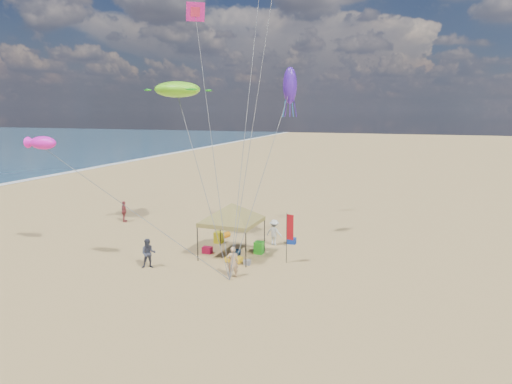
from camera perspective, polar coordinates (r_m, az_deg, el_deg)
ground at (r=21.63m, az=-2.64°, el=-11.87°), size 280.00×280.00×0.00m
canopy_tent at (r=24.98m, az=-3.11°, el=-1.67°), size 5.78×5.78×3.57m
feather_flag at (r=24.10m, az=4.25°, el=-4.85°), size 0.42×0.13×2.77m
cooler_red at (r=26.31m, az=-6.23°, el=-7.36°), size 0.54×0.38×0.38m
cooler_blue at (r=28.02m, az=4.54°, el=-6.21°), size 0.54×0.38×0.38m
bag_navy at (r=25.88m, az=-2.65°, el=-7.63°), size 0.69×0.54×0.36m
bag_orange at (r=29.29m, az=-3.91°, el=-5.47°), size 0.54×0.69×0.36m
chair_green at (r=26.06m, az=0.38°, el=-7.10°), size 0.50×0.50×0.70m
chair_yellow at (r=28.16m, az=-4.77°, el=-5.78°), size 0.50×0.50×0.70m
crate_grey at (r=24.30m, az=-1.12°, el=-8.94°), size 0.34×0.30×0.28m
beach_cart at (r=24.59m, az=-2.86°, el=-8.57°), size 0.90×0.50×0.24m
person_near_a at (r=22.45m, az=-2.98°, el=-8.88°), size 0.67×0.57×1.57m
person_near_b at (r=24.31m, az=-13.55°, el=-7.62°), size 0.96×0.89×1.58m
person_near_c at (r=27.52m, az=2.34°, el=-5.17°), size 1.12×0.76×1.60m
person_far_a at (r=34.48m, az=-16.46°, el=-2.40°), size 0.72×1.00×1.58m
turtle_kite at (r=28.59m, az=-10.00°, el=12.74°), size 3.55×3.22×0.97m
fish_kite at (r=26.74m, az=-25.49°, el=5.67°), size 1.71×1.01×0.72m
squid_kite at (r=28.04m, az=4.34°, el=13.37°), size 0.96×0.96×2.21m
stunt_kite_pink at (r=31.93m, az=-7.72°, el=21.79°), size 1.32×1.11×1.12m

